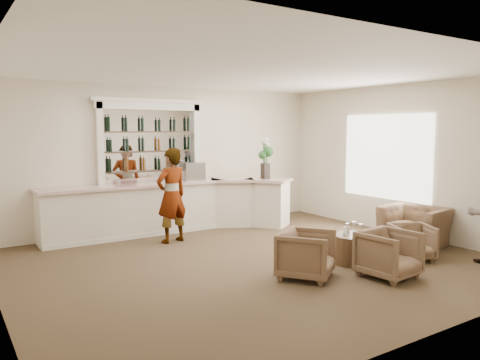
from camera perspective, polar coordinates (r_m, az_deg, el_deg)
name	(u,v)px	position (r m, az deg, el deg)	size (l,w,h in m)	color
ground	(254,262)	(8.34, 1.77, -9.95)	(8.00, 8.00, 0.00)	#4E3C27
room_shell	(240,128)	(8.69, 0.02, 6.34)	(8.04, 7.02, 3.32)	beige
bar_counter	(173,207)	(10.68, -8.17, -3.26)	(5.72, 1.80, 1.14)	white
back_bar_alcove	(151,142)	(10.78, -10.84, 4.57)	(2.64, 0.25, 3.00)	white
cocktail_table	(353,249)	(8.44, 13.58, -8.16)	(0.71, 0.71, 0.50)	#4A3520
sommelier	(172,195)	(9.65, -8.33, -1.88)	(0.71, 0.47, 1.94)	gray
armchair_left	(306,254)	(7.46, 8.08, -8.96)	(0.80, 0.82, 0.75)	brown
armchair_center	(389,254)	(7.77, 17.70, -8.61)	(0.80, 0.82, 0.75)	brown
armchair_right	(412,242)	(8.97, 20.20, -7.09)	(0.67, 0.69, 0.63)	brown
armchair_far	(414,226)	(10.07, 20.48, -5.28)	(1.18, 1.03, 0.77)	brown
espresso_machine	(193,171)	(10.89, -5.74, 1.06)	(0.47, 0.40, 0.41)	#B2B2B6
flower_vase	(265,156)	(11.19, 3.11, 2.96)	(0.26, 0.26, 0.97)	black
wine_glass_bar_left	(181,177)	(10.66, -7.18, 0.38)	(0.07, 0.07, 0.21)	white
wine_glass_bar_right	(173,177)	(10.64, -8.18, 0.35)	(0.07, 0.07, 0.21)	white
wine_glass_tbl_a	(347,229)	(8.29, 12.92, -5.88)	(0.07, 0.07, 0.21)	white
wine_glass_tbl_b	(354,227)	(8.48, 13.71, -5.63)	(0.07, 0.07, 0.21)	white
wine_glass_tbl_c	(361,230)	(8.30, 14.49, -5.91)	(0.07, 0.07, 0.21)	white
napkin_holder	(346,230)	(8.45, 12.85, -5.97)	(0.08, 0.08, 0.12)	white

